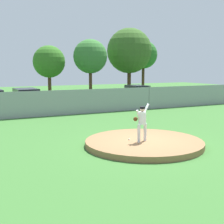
{
  "coord_description": "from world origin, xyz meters",
  "views": [
    {
      "loc": [
        -7.1,
        -11.12,
        3.37
      ],
      "look_at": [
        -0.04,
        3.03,
        1.1
      ],
      "focal_mm": 49.61,
      "sensor_mm": 36.0,
      "label": 1
    }
  ],
  "objects_px": {
    "pitcher_youth": "(142,120)",
    "baseball": "(129,139)",
    "parked_car_teal": "(137,95)",
    "traffic_cone_orange": "(77,100)",
    "parked_car_charcoal": "(26,99)"
  },
  "relations": [
    {
      "from": "pitcher_youth",
      "to": "baseball",
      "type": "height_order",
      "value": "pitcher_youth"
    },
    {
      "from": "parked_car_teal",
      "to": "traffic_cone_orange",
      "type": "bearing_deg",
      "value": 148.74
    },
    {
      "from": "pitcher_youth",
      "to": "parked_car_teal",
      "type": "height_order",
      "value": "pitcher_youth"
    },
    {
      "from": "baseball",
      "to": "traffic_cone_orange",
      "type": "bearing_deg",
      "value": 77.42
    },
    {
      "from": "baseball",
      "to": "parked_car_charcoal",
      "type": "xyz_separation_m",
      "value": [
        -1.55,
        14.42,
        0.52
      ]
    },
    {
      "from": "pitcher_youth",
      "to": "traffic_cone_orange",
      "type": "relative_size",
      "value": 2.94
    },
    {
      "from": "pitcher_youth",
      "to": "parked_car_teal",
      "type": "bearing_deg",
      "value": 59.6
    },
    {
      "from": "pitcher_youth",
      "to": "parked_car_charcoal",
      "type": "relative_size",
      "value": 0.34
    },
    {
      "from": "parked_car_charcoal",
      "to": "traffic_cone_orange",
      "type": "relative_size",
      "value": 8.67
    },
    {
      "from": "baseball",
      "to": "traffic_cone_orange",
      "type": "distance_m",
      "value": 17.42
    },
    {
      "from": "parked_car_teal",
      "to": "parked_car_charcoal",
      "type": "bearing_deg",
      "value": 177.46
    },
    {
      "from": "pitcher_youth",
      "to": "baseball",
      "type": "distance_m",
      "value": 1.06
    },
    {
      "from": "pitcher_youth",
      "to": "parked_car_charcoal",
      "type": "xyz_separation_m",
      "value": [
        -1.89,
        14.89,
        -0.37
      ]
    },
    {
      "from": "traffic_cone_orange",
      "to": "parked_car_teal",
      "type": "bearing_deg",
      "value": -31.26
    },
    {
      "from": "baseball",
      "to": "parked_car_teal",
      "type": "height_order",
      "value": "parked_car_teal"
    }
  ]
}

